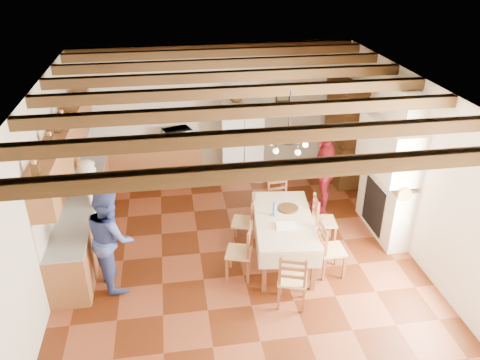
% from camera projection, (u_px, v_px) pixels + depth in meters
% --- Properties ---
extents(floor, '(6.00, 6.50, 0.02)m').
position_uv_depth(floor, '(237.00, 250.00, 8.38)').
color(floor, '#471B09').
rests_on(floor, ground).
extents(ceiling, '(6.00, 6.50, 0.02)m').
position_uv_depth(ceiling, '(237.00, 85.00, 6.99)').
color(ceiling, white).
rests_on(ceiling, ground).
extents(wall_back, '(6.00, 0.02, 3.00)m').
position_uv_depth(wall_back, '(215.00, 111.00, 10.54)').
color(wall_back, beige).
rests_on(wall_back, ground).
extents(wall_front, '(6.00, 0.02, 3.00)m').
position_uv_depth(wall_front, '(284.00, 316.00, 4.83)').
color(wall_front, beige).
rests_on(wall_front, ground).
extents(wall_left, '(0.02, 6.50, 3.00)m').
position_uv_depth(wall_left, '(46.00, 189.00, 7.27)').
color(wall_left, beige).
rests_on(wall_left, ground).
extents(wall_right, '(0.02, 6.50, 3.00)m').
position_uv_depth(wall_right, '(408.00, 163.00, 8.10)').
color(wall_right, beige).
rests_on(wall_right, ground).
extents(ceiling_beams, '(6.00, 6.30, 0.16)m').
position_uv_depth(ceiling_beams, '(237.00, 92.00, 7.03)').
color(ceiling_beams, '#362612').
rests_on(ceiling_beams, ground).
extents(lower_cabinets_left, '(0.60, 4.30, 0.86)m').
position_uv_depth(lower_cabinets_left, '(86.00, 211.00, 8.72)').
color(lower_cabinets_left, brown).
rests_on(lower_cabinets_left, ground).
extents(lower_cabinets_back, '(2.30, 0.60, 0.86)m').
position_uv_depth(lower_cabinets_back, '(150.00, 164.00, 10.55)').
color(lower_cabinets_back, brown).
rests_on(lower_cabinets_back, ground).
extents(countertop_left, '(0.62, 4.30, 0.04)m').
position_uv_depth(countertop_left, '(82.00, 190.00, 8.52)').
color(countertop_left, gray).
rests_on(countertop_left, lower_cabinets_left).
extents(countertop_back, '(2.34, 0.62, 0.04)m').
position_uv_depth(countertop_back, '(148.00, 146.00, 10.34)').
color(countertop_back, gray).
rests_on(countertop_back, lower_cabinets_back).
extents(backsplash_left, '(0.03, 4.30, 0.60)m').
position_uv_depth(backsplash_left, '(63.00, 176.00, 8.33)').
color(backsplash_left, silver).
rests_on(backsplash_left, ground).
extents(backsplash_back, '(2.30, 0.03, 0.60)m').
position_uv_depth(backsplash_back, '(147.00, 127.00, 10.44)').
color(backsplash_back, silver).
rests_on(backsplash_back, ground).
extents(upper_cabinets, '(0.35, 4.20, 0.70)m').
position_uv_depth(upper_cabinets, '(66.00, 142.00, 8.05)').
color(upper_cabinets, brown).
rests_on(upper_cabinets, ground).
extents(fireplace, '(0.56, 1.60, 2.80)m').
position_uv_depth(fireplace, '(387.00, 164.00, 8.28)').
color(fireplace, beige).
rests_on(fireplace, ground).
extents(wall_picture, '(0.34, 0.03, 0.42)m').
position_uv_depth(wall_picture, '(283.00, 93.00, 10.57)').
color(wall_picture, black).
rests_on(wall_picture, ground).
extents(refrigerator, '(0.96, 0.81, 1.82)m').
position_uv_depth(refrigerator, '(242.00, 140.00, 10.55)').
color(refrigerator, white).
rests_on(refrigerator, floor).
extents(hutch, '(0.57, 1.24, 2.21)m').
position_uv_depth(hutch, '(343.00, 134.00, 10.34)').
color(hutch, '#351F0A').
rests_on(hutch, floor).
extents(dining_table, '(1.17, 1.96, 0.81)m').
position_uv_depth(dining_table, '(284.00, 223.00, 7.83)').
color(dining_table, beige).
rests_on(dining_table, floor).
extents(chandelier, '(0.47, 0.47, 0.03)m').
position_uv_depth(chandelier, '(288.00, 139.00, 7.12)').
color(chandelier, black).
rests_on(chandelier, ground).
extents(chair_left_near, '(0.51, 0.52, 0.96)m').
position_uv_depth(chair_left_near, '(239.00, 251.00, 7.54)').
color(chair_left_near, brown).
rests_on(chair_left_near, floor).
extents(chair_left_far, '(0.50, 0.52, 0.96)m').
position_uv_depth(chair_left_far, '(244.00, 221.00, 8.34)').
color(chair_left_far, brown).
rests_on(chair_left_far, floor).
extents(chair_right_near, '(0.40, 0.42, 0.96)m').
position_uv_depth(chair_right_near, '(332.00, 249.00, 7.59)').
color(chair_right_near, brown).
rests_on(chair_right_near, floor).
extents(chair_right_far, '(0.44, 0.46, 0.96)m').
position_uv_depth(chair_right_far, '(324.00, 221.00, 8.35)').
color(chair_right_far, brown).
rests_on(chair_right_far, floor).
extents(chair_end_near, '(0.53, 0.52, 0.96)m').
position_uv_depth(chair_end_near, '(293.00, 278.00, 6.94)').
color(chair_end_near, brown).
rests_on(chair_end_near, floor).
extents(chair_end_far, '(0.47, 0.45, 0.96)m').
position_uv_depth(chair_end_far, '(280.00, 200.00, 9.01)').
color(chair_end_far, brown).
rests_on(chair_end_far, floor).
extents(person_man, '(0.48, 0.66, 1.68)m').
position_uv_depth(person_man, '(95.00, 203.00, 8.19)').
color(person_man, white).
rests_on(person_man, floor).
extents(person_woman_blue, '(0.88, 1.00, 1.70)m').
position_uv_depth(person_woman_blue, '(111.00, 237.00, 7.23)').
color(person_woman_blue, '#3D4D94').
rests_on(person_woman_blue, floor).
extents(person_woman_red, '(0.74, 1.14, 1.80)m').
position_uv_depth(person_woman_red, '(324.00, 169.00, 9.24)').
color(person_woman_red, '#A31A29').
rests_on(person_woman_red, floor).
extents(microwave, '(0.70, 0.58, 0.33)m').
position_uv_depth(microwave, '(177.00, 136.00, 10.35)').
color(microwave, silver).
rests_on(microwave, countertop_back).
extents(fridge_vase, '(0.34, 0.34, 0.33)m').
position_uv_depth(fridge_vase, '(236.00, 94.00, 10.03)').
color(fridge_vase, '#351F0A').
rests_on(fridge_vase, refrigerator).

